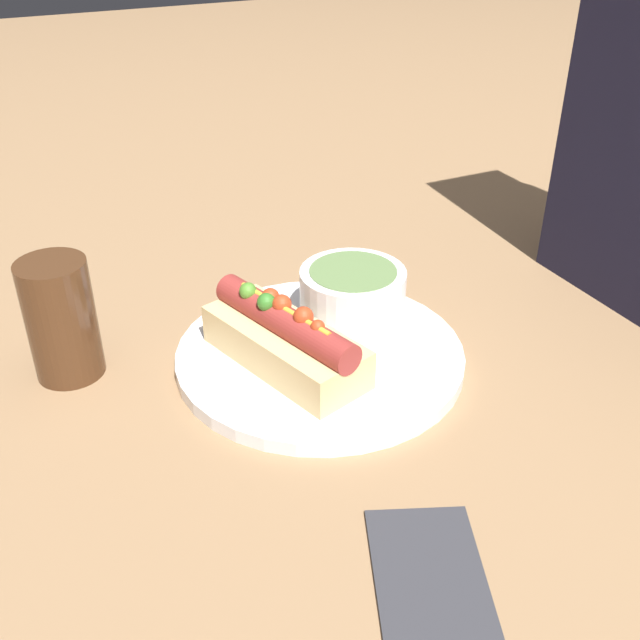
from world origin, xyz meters
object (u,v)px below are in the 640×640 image
drinking_glass (61,320)px  soup_bowl (353,293)px  hot_dog (285,338)px  spoon (317,298)px

drinking_glass → soup_bowl: bearing=80.1°
hot_dog → drinking_glass: (-0.09, -0.17, 0.02)m
spoon → drinking_glass: size_ratio=1.32×
hot_dog → spoon: size_ratio=1.17×
hot_dog → soup_bowl: 0.10m
spoon → hot_dog: bearing=178.5°
soup_bowl → spoon: bearing=-158.4°
hot_dog → soup_bowl: size_ratio=1.69×
hot_dog → soup_bowl: bearing=98.8°
soup_bowl → hot_dog: bearing=-64.3°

